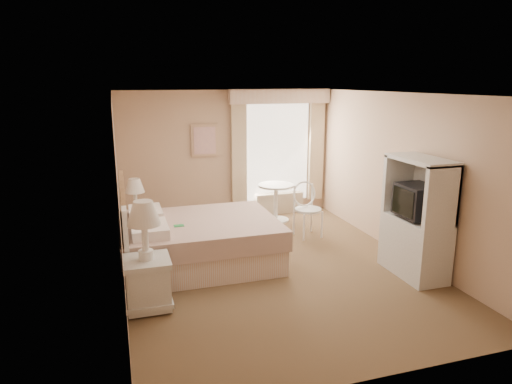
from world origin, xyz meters
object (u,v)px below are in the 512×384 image
object	(u,v)px
cafe_chair	(306,205)
armoire	(416,227)
nightstand_near	(147,270)
nightstand_far	(137,219)
bed	(192,240)
round_table	(276,197)

from	to	relation	value
cafe_chair	armoire	distance (m)	2.15
nightstand_near	nightstand_far	world-z (taller)	nightstand_near
bed	armoire	world-z (taller)	armoire
nightstand_near	round_table	xyz separation A→B (m)	(2.65, 2.88, -0.01)
nightstand_near	nightstand_far	distance (m)	2.43
cafe_chair	nightstand_far	bearing A→B (deg)	162.95
round_table	nightstand_near	bearing A→B (deg)	-132.56
nightstand_far	cafe_chair	world-z (taller)	nightstand_far
armoire	bed	bearing A→B (deg)	156.70
cafe_chair	nightstand_near	bearing A→B (deg)	-153.19
nightstand_near	round_table	world-z (taller)	nightstand_near
nightstand_near	round_table	bearing A→B (deg)	47.44
cafe_chair	armoire	size ratio (longest dim) A/B	0.58
nightstand_far	armoire	bearing A→B (deg)	-34.50
nightstand_far	cafe_chair	bearing A→B (deg)	-10.13
round_table	cafe_chair	world-z (taller)	cafe_chair
round_table	nightstand_far	bearing A→B (deg)	-170.23
nightstand_far	cafe_chair	size ratio (longest dim) A/B	1.13
round_table	armoire	xyz separation A→B (m)	(1.00, -2.97, 0.21)
nightstand_near	bed	bearing A→B (deg)	58.32
bed	round_table	size ratio (longest dim) A/B	3.12
nightstand_near	armoire	world-z (taller)	armoire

